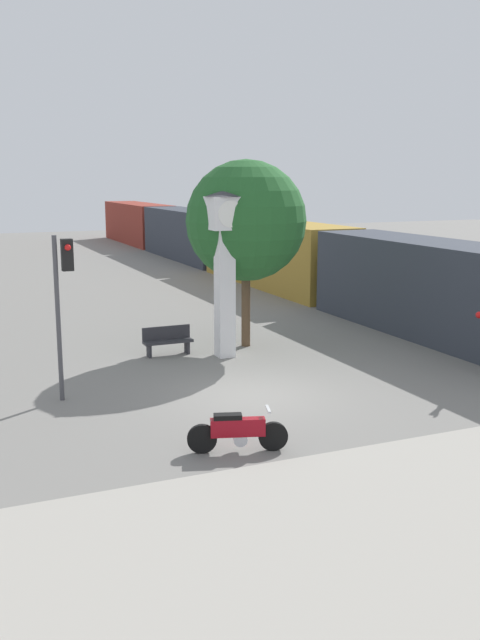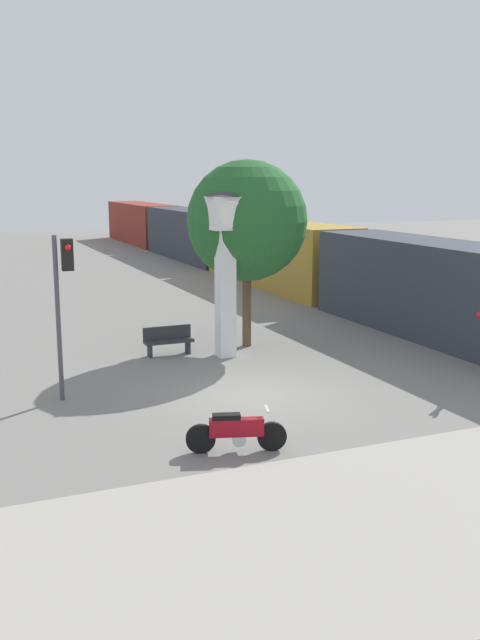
{
  "view_description": "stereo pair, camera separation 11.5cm",
  "coord_description": "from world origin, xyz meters",
  "px_view_note": "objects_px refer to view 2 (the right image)",
  "views": [
    {
      "loc": [
        -7.42,
        -16.48,
        5.66
      ],
      "look_at": [
        -0.12,
        0.54,
        1.93
      ],
      "focal_mm": 40.0,
      "sensor_mm": 36.0,
      "label": 1
    },
    {
      "loc": [
        -7.31,
        -16.53,
        5.66
      ],
      "look_at": [
        -0.12,
        0.54,
        1.93
      ],
      "focal_mm": 40.0,
      "sensor_mm": 36.0,
      "label": 2
    }
  ],
  "objects_px": {
    "traffic_light": "(63,288)",
    "street_tree": "(247,221)",
    "clock_tower": "(225,249)",
    "freight_train": "(229,243)",
    "bench": "(168,340)",
    "motorcycle": "(236,431)"
  },
  "relations": [
    {
      "from": "bench",
      "to": "freight_train",
      "type": "bearing_deg",
      "value": 62.79
    },
    {
      "from": "motorcycle",
      "to": "clock_tower",
      "type": "height_order",
      "value": "clock_tower"
    },
    {
      "from": "motorcycle",
      "to": "traffic_light",
      "type": "height_order",
      "value": "traffic_light"
    },
    {
      "from": "street_tree",
      "to": "bench",
      "type": "relative_size",
      "value": 3.9
    },
    {
      "from": "motorcycle",
      "to": "bench",
      "type": "bearing_deg",
      "value": 99.73
    },
    {
      "from": "freight_train",
      "to": "traffic_light",
      "type": "distance_m",
      "value": 26.27
    },
    {
      "from": "motorcycle",
      "to": "bench",
      "type": "height_order",
      "value": "motorcycle"
    },
    {
      "from": "freight_train",
      "to": "bench",
      "type": "xyz_separation_m",
      "value": [
        -9.75,
        -18.96,
        -1.21
      ]
    },
    {
      "from": "clock_tower",
      "to": "traffic_light",
      "type": "relative_size",
      "value": 1.24
    },
    {
      "from": "motorcycle",
      "to": "street_tree",
      "type": "distance_m",
      "value": 10.27
    },
    {
      "from": "freight_train",
      "to": "traffic_light",
      "type": "bearing_deg",
      "value": -121.11
    },
    {
      "from": "motorcycle",
      "to": "clock_tower",
      "type": "bearing_deg",
      "value": 87.34
    },
    {
      "from": "street_tree",
      "to": "traffic_light",
      "type": "bearing_deg",
      "value": -151.21
    },
    {
      "from": "traffic_light",
      "to": "bench",
      "type": "xyz_separation_m",
      "value": [
        3.81,
        3.51,
        -2.43
      ]
    },
    {
      "from": "traffic_light",
      "to": "street_tree",
      "type": "bearing_deg",
      "value": 28.79
    },
    {
      "from": "traffic_light",
      "to": "clock_tower",
      "type": "bearing_deg",
      "value": 25.32
    },
    {
      "from": "freight_train",
      "to": "bench",
      "type": "bearing_deg",
      "value": -117.21
    },
    {
      "from": "motorcycle",
      "to": "traffic_light",
      "type": "relative_size",
      "value": 0.48
    },
    {
      "from": "freight_train",
      "to": "bench",
      "type": "height_order",
      "value": "freight_train"
    },
    {
      "from": "traffic_light",
      "to": "street_tree",
      "type": "distance_m",
      "value": 7.68
    },
    {
      "from": "motorcycle",
      "to": "freight_train",
      "type": "height_order",
      "value": "freight_train"
    },
    {
      "from": "freight_train",
      "to": "traffic_light",
      "type": "xyz_separation_m",
      "value": [
        -13.56,
        -22.47,
        1.22
      ]
    }
  ]
}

